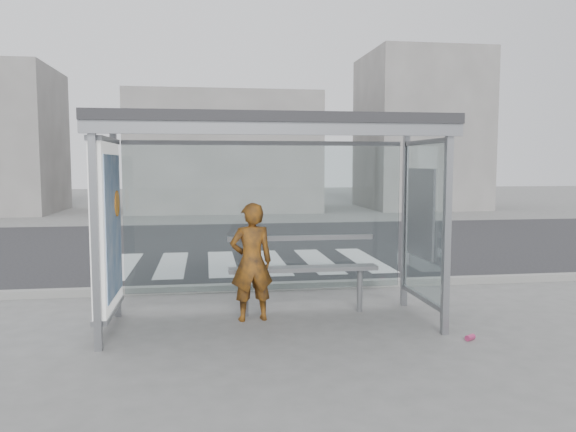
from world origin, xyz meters
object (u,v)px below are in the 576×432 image
(person, at_px, (252,262))
(bench, at_px, (303,269))
(soda_can, at_px, (470,337))
(bus_shelter, at_px, (241,168))

(person, xyz_separation_m, bench, (0.72, 0.24, -0.16))
(bench, bearing_deg, soda_can, -40.45)
(bench, distance_m, soda_can, 2.32)
(person, bearing_deg, bench, -169.05)
(bus_shelter, xyz_separation_m, bench, (0.86, 0.43, -1.37))
(person, height_order, soda_can, person)
(soda_can, bearing_deg, bench, 139.55)
(person, bearing_deg, soda_can, 145.92)
(bench, bearing_deg, person, -161.52)
(bus_shelter, relative_size, soda_can, 34.28)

